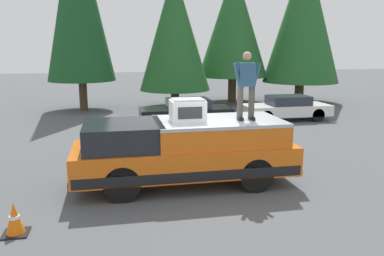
# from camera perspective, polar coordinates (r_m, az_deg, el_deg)

# --- Properties ---
(ground_plane) EXTENTS (90.00, 90.00, 0.00)m
(ground_plane) POSITION_cam_1_polar(r_m,az_deg,el_deg) (10.14, 1.54, -8.24)
(ground_plane) COLOR #4C4F51
(pickup_truck) EXTENTS (2.01, 5.54, 1.65)m
(pickup_truck) POSITION_cam_1_polar(r_m,az_deg,el_deg) (9.97, -1.08, -3.33)
(pickup_truck) COLOR orange
(pickup_truck) RESTS_ON ground
(compressor_unit) EXTENTS (0.65, 0.84, 0.56)m
(compressor_unit) POSITION_cam_1_polar(r_m,az_deg,el_deg) (9.68, -0.65, 2.59)
(compressor_unit) COLOR silver
(compressor_unit) RESTS_ON pickup_truck
(person_on_truck_bed) EXTENTS (0.29, 0.72, 1.69)m
(person_on_truck_bed) POSITION_cam_1_polar(r_m,az_deg,el_deg) (9.88, 7.87, 6.32)
(person_on_truck_bed) COLOR #423D38
(person_on_truck_bed) RESTS_ON pickup_truck
(parked_car_white) EXTENTS (1.64, 4.10, 1.16)m
(parked_car_white) POSITION_cam_1_polar(r_m,az_deg,el_deg) (19.33, 13.49, 2.85)
(parked_car_white) COLOR white
(parked_car_white) RESTS_ON ground
(parked_car_black) EXTENTS (1.64, 4.10, 1.16)m
(parked_car_black) POSITION_cam_1_polar(r_m,az_deg,el_deg) (17.81, -0.85, 2.43)
(parked_car_black) COLOR black
(parked_car_black) RESTS_ON ground
(traffic_cone) EXTENTS (0.47, 0.47, 0.62)m
(traffic_cone) POSITION_cam_1_polar(r_m,az_deg,el_deg) (8.25, -24.28, -12.01)
(traffic_cone) COLOR black
(traffic_cone) RESTS_ON ground
(conifer_far_left) EXTENTS (4.60, 4.60, 9.30)m
(conifer_far_left) POSITION_cam_1_polar(r_m,az_deg,el_deg) (25.63, 15.80, 15.38)
(conifer_far_left) COLOR #4C3826
(conifer_far_left) RESTS_ON ground
(conifer_left) EXTENTS (4.29, 4.29, 8.17)m
(conifer_left) POSITION_cam_1_polar(r_m,az_deg,el_deg) (24.97, 6.01, 14.92)
(conifer_left) COLOR #4C3826
(conifer_left) RESTS_ON ground
(conifer_center_left) EXTENTS (4.00, 4.00, 7.62)m
(conifer_center_left) POSITION_cam_1_polar(r_m,az_deg,el_deg) (22.60, -2.56, 13.88)
(conifer_center_left) COLOR #4C3826
(conifer_center_left) RESTS_ON ground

